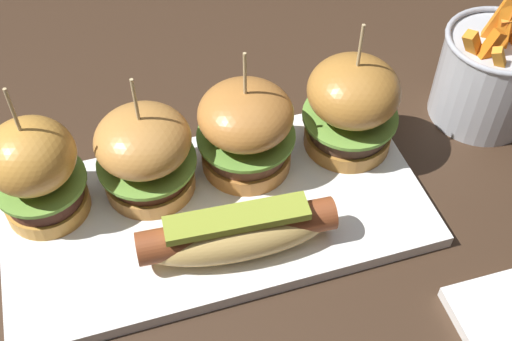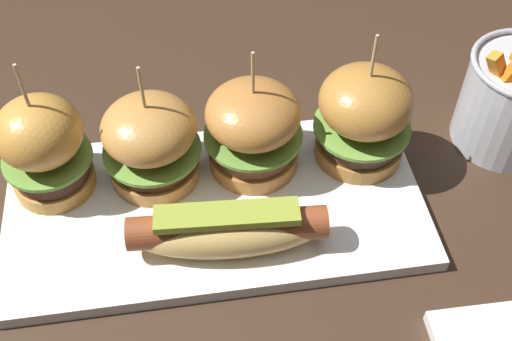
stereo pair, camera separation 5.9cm
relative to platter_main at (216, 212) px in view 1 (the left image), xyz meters
The scene contains 8 objects.
ground_plane 0.01m from the platter_main, ahead, with size 3.00×3.00×0.00m, color #382619.
platter_main is the anchor object (origin of this frame).
hot_dog 0.06m from the platter_main, 82.27° to the right, with size 0.18×0.06×0.05m.
slider_far_left 0.17m from the platter_main, 162.96° to the left, with size 0.08×0.08×0.15m.
slider_center_left 0.09m from the platter_main, 139.71° to the left, with size 0.09×0.09×0.14m.
slider_center_right 0.08m from the platter_main, 46.65° to the left, with size 0.10×0.10×0.14m.
slider_far_right 0.17m from the platter_main, 16.12° to the left, with size 0.10×0.10×0.15m.
fries_bucket 0.32m from the platter_main, 10.10° to the left, with size 0.11×0.11×0.15m.
Camera 1 is at (-0.08, -0.38, 0.50)m, focal length 45.40 mm.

